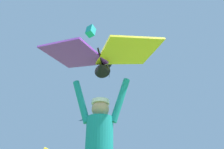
# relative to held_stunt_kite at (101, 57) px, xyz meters

# --- Properties ---
(held_stunt_kite) EXTENTS (1.85, 0.99, 0.41)m
(held_stunt_kite) POSITION_rel_held_stunt_kite_xyz_m (0.00, 0.00, 0.00)
(held_stunt_kite) COLOR black
(distant_kite_blue_mid_right) EXTENTS (0.93, 0.93, 0.30)m
(distant_kite_blue_mid_right) POSITION_rel_held_stunt_kite_xyz_m (-7.31, 25.16, 6.47)
(distant_kite_blue_mid_right) COLOR blue
(distant_kite_black_high_right) EXTENTS (1.39, 1.37, 2.72)m
(distant_kite_black_high_right) POSITION_rel_held_stunt_kite_xyz_m (-3.60, 26.66, 16.04)
(distant_kite_black_high_right) COLOR black
(distant_kite_teal_overhead_distant) EXTENTS (1.12, 1.38, 1.51)m
(distant_kite_teal_overhead_distant) POSITION_rel_held_stunt_kite_xyz_m (-4.16, 15.08, 13.81)
(distant_kite_teal_overhead_distant) COLOR #19B2AD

